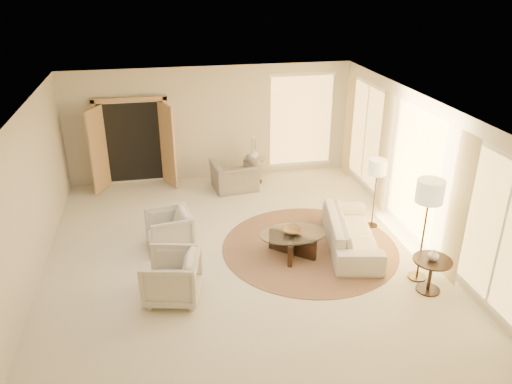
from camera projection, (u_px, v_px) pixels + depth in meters
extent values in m
cube|color=beige|center=(239.00, 257.00, 9.30)|extent=(7.00, 8.00, 0.02)
cube|color=white|center=(237.00, 109.00, 8.14)|extent=(7.00, 8.00, 0.02)
cube|color=beige|center=(211.00, 123.00, 12.29)|extent=(7.00, 0.04, 2.80)
cube|color=beige|center=(303.00, 340.00, 5.15)|extent=(7.00, 0.04, 2.80)
cube|color=beige|center=(26.00, 205.00, 8.09)|extent=(0.04, 8.00, 2.80)
cube|color=beige|center=(422.00, 173.00, 9.36)|extent=(0.04, 8.00, 2.80)
cube|color=tan|center=(133.00, 142.00, 11.98)|extent=(1.80, 0.12, 2.16)
cube|color=tan|center=(98.00, 150.00, 11.62)|extent=(0.35, 0.66, 2.00)
cube|color=tan|center=(168.00, 146.00, 11.91)|extent=(0.35, 0.66, 2.00)
cylinder|color=#462C1E|center=(310.00, 247.00, 9.58)|extent=(3.76, 3.76, 0.01)
imported|color=beige|center=(351.00, 232.00, 9.48)|extent=(1.29, 2.32, 0.64)
imported|color=beige|center=(169.00, 228.00, 9.43)|extent=(0.86, 0.90, 0.82)
imported|color=beige|center=(172.00, 275.00, 7.95)|extent=(0.97, 1.02, 0.88)
imported|color=gray|center=(235.00, 171.00, 11.90)|extent=(1.14, 0.82, 0.93)
cube|color=black|center=(292.00, 245.00, 9.27)|extent=(0.78, 0.68, 0.42)
cube|color=black|center=(292.00, 245.00, 9.27)|extent=(0.41, 0.92, 0.42)
cylinder|color=white|center=(293.00, 233.00, 9.17)|extent=(1.54, 1.54, 0.02)
cylinder|color=black|center=(428.00, 289.00, 8.31)|extent=(0.39, 0.39, 0.03)
cylinder|color=black|center=(430.00, 276.00, 8.20)|extent=(0.06, 0.06, 0.56)
cylinder|color=black|center=(433.00, 260.00, 8.08)|extent=(0.63, 0.63, 0.03)
cylinder|color=#2F271B|center=(254.00, 181.00, 12.50)|extent=(0.42, 0.42, 0.03)
cylinder|color=#2F271B|center=(254.00, 170.00, 12.38)|extent=(0.06, 0.06, 0.60)
cylinder|color=white|center=(254.00, 159.00, 12.25)|extent=(0.55, 0.55, 0.03)
cylinder|color=#2F271B|center=(371.00, 225.00, 10.38)|extent=(0.25, 0.25, 0.03)
cylinder|color=#2F271B|center=(374.00, 199.00, 10.13)|extent=(0.03, 0.03, 1.25)
cylinder|color=beige|center=(378.00, 167.00, 9.84)|extent=(0.36, 0.36, 0.30)
cylinder|color=#2F271B|center=(417.00, 277.00, 8.65)|extent=(0.31, 0.31, 0.03)
cylinder|color=#2F271B|center=(423.00, 238.00, 8.33)|extent=(0.03, 0.03, 1.56)
cylinder|color=beige|center=(430.00, 191.00, 7.98)|extent=(0.44, 0.44, 0.38)
imported|color=brown|center=(293.00, 231.00, 9.15)|extent=(0.45, 0.45, 0.08)
imported|color=silver|center=(434.00, 255.00, 8.03)|extent=(0.21, 0.21, 0.19)
imported|color=silver|center=(254.00, 154.00, 12.20)|extent=(0.23, 0.23, 0.23)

